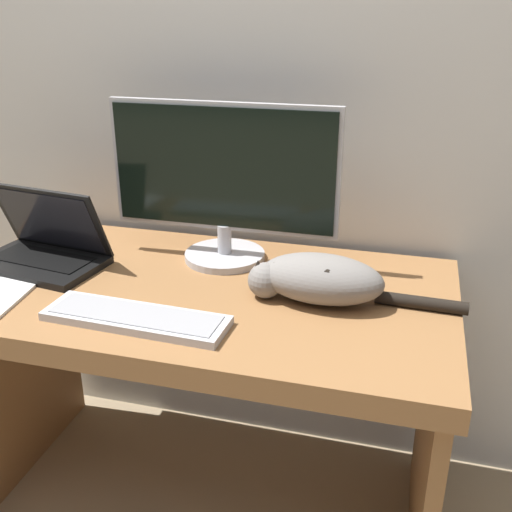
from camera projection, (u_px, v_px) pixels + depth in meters
wall_back at (240, 48)px, 1.71m from camera, size 6.40×0.06×2.60m
desk at (199, 340)px, 1.63m from camera, size 1.33×0.71×0.74m
monitor at (223, 182)px, 1.64m from camera, size 0.64×0.23×0.45m
laptop at (43, 249)px, 1.68m from camera, size 0.37×0.26×0.22m
external_keyboard at (136, 318)px, 1.38m from camera, size 0.44×0.14×0.02m
cat at (319, 278)px, 1.47m from camera, size 0.53×0.18×0.12m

